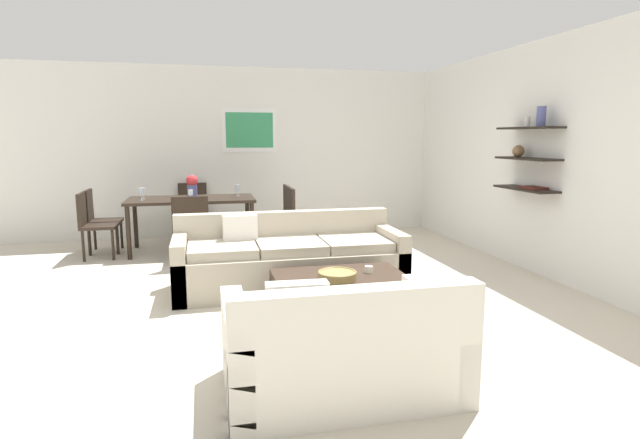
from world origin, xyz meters
The scene contains 21 objects.
ground_plane centered at (0.00, 0.00, 0.00)m, with size 18.00×18.00×0.00m, color beige.
back_wall_unit centered at (0.30, 3.53, 1.35)m, with size 8.40×0.09×2.70m.
right_wall_shelf_unit centered at (3.03, 0.59, 1.35)m, with size 0.34×8.20×2.70m.
sofa_beige centered at (0.06, 0.34, 0.29)m, with size 2.38×0.90×0.78m.
loveseat_white centered at (0.00, -1.98, 0.29)m, with size 1.45×0.90×0.78m.
coffee_table centered at (0.36, -0.75, 0.19)m, with size 1.17×0.98×0.38m.
decorative_bowl centered at (0.30, -0.77, 0.42)m, with size 0.34×0.34×0.07m.
candle_jar centered at (0.64, -0.62, 0.41)m, with size 0.08×0.08×0.06m, color silver.
dining_table centered at (-0.97, 2.43, 0.68)m, with size 1.74×0.87×0.75m.
dining_chair_head centered at (-0.97, 3.27, 0.50)m, with size 0.44×0.44×0.88m.
dining_chair_foot centered at (-0.97, 1.59, 0.50)m, with size 0.44×0.44×0.88m.
dining_chair_left_far centered at (-2.24, 2.63, 0.50)m, with size 0.44×0.44×0.88m.
dining_chair_left_near centered at (-2.24, 2.24, 0.50)m, with size 0.44×0.44×0.88m.
dining_chair_right_far centered at (0.31, 2.63, 0.50)m, with size 0.44×0.44×0.88m.
dining_chair_right_near centered at (0.31, 2.24, 0.50)m, with size 0.44×0.44×0.88m.
wine_glass_right_far centered at (-0.32, 2.54, 0.86)m, with size 0.08×0.08×0.17m.
wine_glass_head centered at (-0.97, 2.81, 0.88)m, with size 0.08×0.08×0.18m.
wine_glass_left_near centered at (-1.62, 2.33, 0.87)m, with size 0.06×0.06×0.17m.
wine_glass_left_far centered at (-1.62, 2.54, 0.86)m, with size 0.08×0.08×0.15m.
wine_glass_foot centered at (-0.97, 2.06, 0.86)m, with size 0.06×0.06×0.16m.
centerpiece_vase centered at (-0.95, 2.40, 0.93)m, with size 0.16×0.16×0.33m.
Camera 1 is at (-0.81, -4.89, 1.60)m, focal length 28.61 mm.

